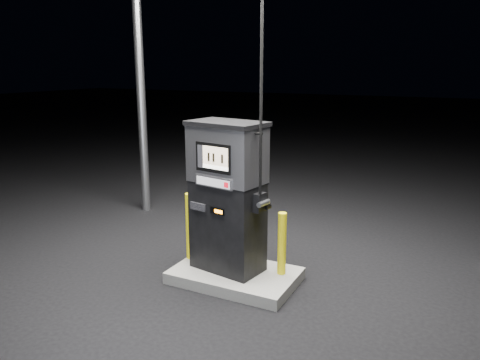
% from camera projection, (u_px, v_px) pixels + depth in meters
% --- Properties ---
extents(ground, '(80.00, 80.00, 0.00)m').
position_uv_depth(ground, '(235.00, 281.00, 6.17)').
color(ground, black).
rests_on(ground, ground).
extents(pump_island, '(1.60, 1.00, 0.15)m').
position_uv_depth(pump_island, '(235.00, 276.00, 6.15)').
color(pump_island, slate).
rests_on(pump_island, ground).
extents(fuel_dispenser, '(1.11, 0.73, 4.04)m').
position_uv_depth(fuel_dispenser, '(228.00, 196.00, 5.97)').
color(fuel_dispenser, black).
rests_on(fuel_dispenser, pump_island).
extents(bollard_left, '(0.16, 0.16, 0.93)m').
position_uv_depth(bollard_left, '(190.00, 226.00, 6.43)').
color(bollard_left, yellow).
rests_on(bollard_left, pump_island).
extents(bollard_right, '(0.12, 0.12, 0.82)m').
position_uv_depth(bollard_right, '(282.00, 244.00, 5.95)').
color(bollard_right, yellow).
rests_on(bollard_right, pump_island).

